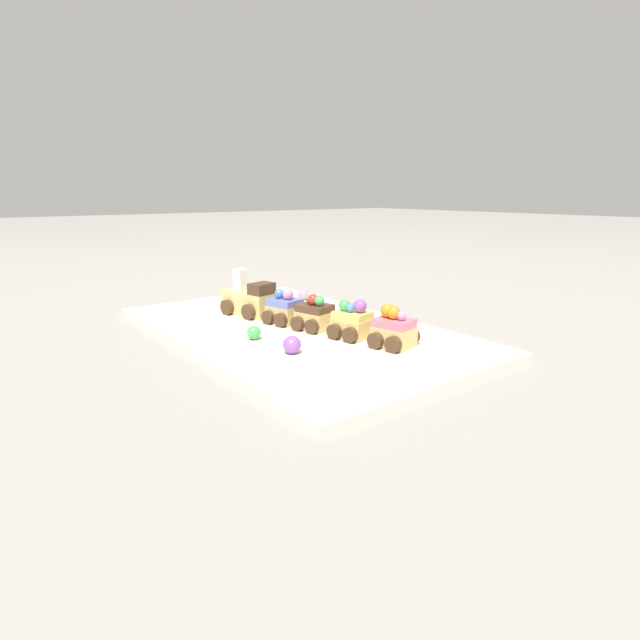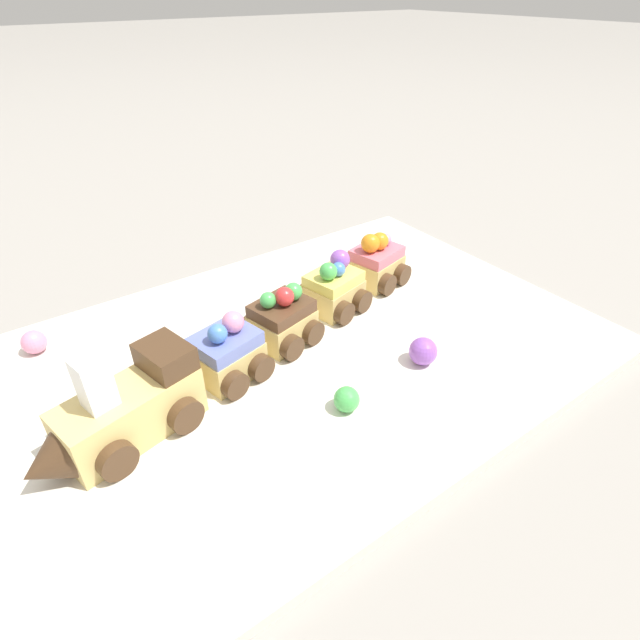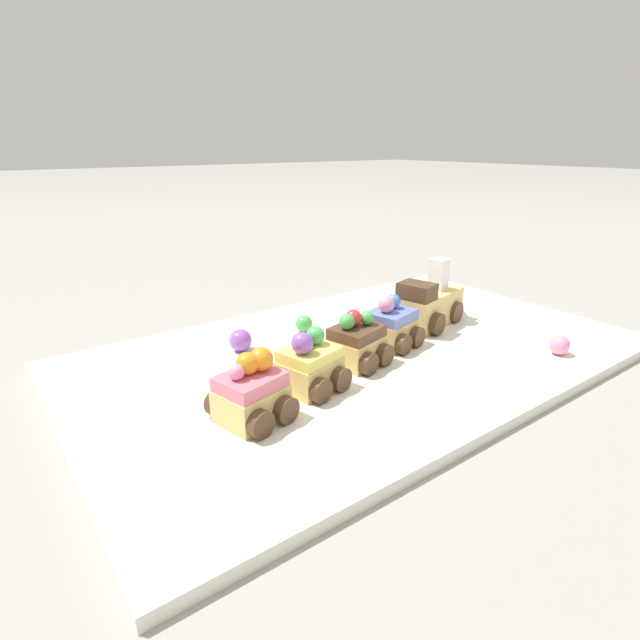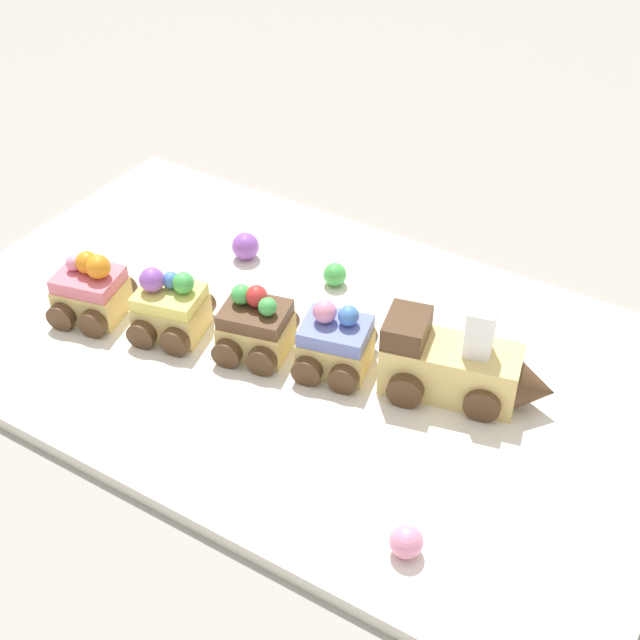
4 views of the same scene
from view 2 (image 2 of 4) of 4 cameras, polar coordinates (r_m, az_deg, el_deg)
The scene contains 10 objects.
ground_plane at distance 0.49m, azimuth -5.65°, elevation -5.78°, with size 10.00×10.00×0.00m, color gray.
display_board at distance 0.48m, azimuth -5.69°, elevation -5.23°, with size 0.66×0.40×0.01m, color white.
cake_train_locomotive at distance 0.42m, azimuth -21.77°, elevation -9.94°, with size 0.14×0.08×0.09m.
cake_car_blueberry at distance 0.46m, azimuth -10.55°, elevation -3.86°, with size 0.07×0.08×0.06m.
cake_car_chocolate at distance 0.49m, azimuth -4.31°, elevation -0.06°, with size 0.07×0.08×0.06m.
cake_car_lemon at distance 0.54m, azimuth 1.59°, elevation 3.58°, with size 0.07×0.08×0.06m.
cake_car_strawberry at distance 0.59m, azimuth 6.40°, elevation 6.47°, with size 0.07×0.08×0.06m.
gumball_green at distance 0.42m, azimuth 3.06°, elevation -9.04°, with size 0.02×0.02×0.02m, color #4CBC56.
gumball_purple at distance 0.48m, azimuth 11.70°, elevation -3.51°, with size 0.03×0.03×0.03m, color #9956C6.
gumball_pink at distance 0.55m, azimuth -29.89°, elevation -2.20°, with size 0.02×0.02×0.02m, color pink.
Camera 2 is at (0.18, 0.33, 0.31)m, focal length 28.00 mm.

